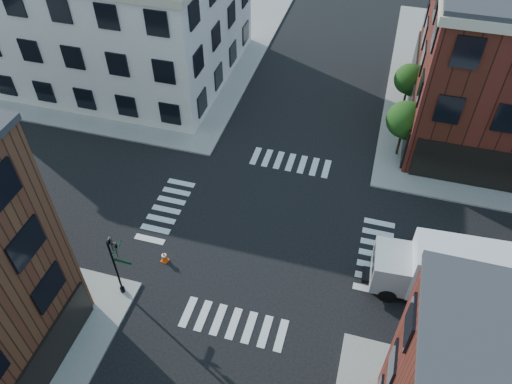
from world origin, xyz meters
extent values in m
plane|color=black|center=(0.00, 0.00, 0.00)|extent=(120.00, 120.00, 0.00)
cube|color=gray|center=(-21.00, 21.00, 0.07)|extent=(30.00, 30.00, 0.15)
cube|color=silver|center=(-19.00, 16.00, 5.50)|extent=(22.00, 16.00, 11.00)
cylinder|color=black|center=(7.50, 10.00, 0.89)|extent=(0.18, 0.18, 1.47)
cylinder|color=black|center=(7.50, 10.00, 1.62)|extent=(0.12, 0.12, 1.47)
sphere|color=#17350E|center=(7.50, 10.00, 3.30)|extent=(2.69, 2.69, 2.69)
sphere|color=#17350E|center=(7.75, 9.90, 2.75)|extent=(1.85, 1.85, 1.85)
cylinder|color=black|center=(7.50, 16.00, 0.81)|extent=(0.18, 0.18, 1.33)
cylinder|color=black|center=(7.50, 16.00, 1.48)|extent=(0.12, 0.12, 1.33)
sphere|color=#17350E|center=(7.50, 16.00, 3.00)|extent=(2.43, 2.43, 2.43)
sphere|color=#17350E|center=(7.75, 15.90, 2.51)|extent=(1.67, 1.67, 1.67)
cylinder|color=black|center=(-6.80, -6.80, 2.30)|extent=(0.12, 0.12, 4.60)
cylinder|color=black|center=(-6.80, -6.80, 0.30)|extent=(0.28, 0.28, 0.30)
cube|color=#053819|center=(-6.25, -6.80, 3.15)|extent=(1.10, 0.03, 0.22)
cube|color=#053819|center=(-6.80, -6.25, 3.40)|extent=(0.03, 1.10, 0.22)
imported|color=black|center=(-6.45, -6.70, 3.90)|extent=(0.22, 0.18, 1.10)
imported|color=black|center=(-6.90, -6.45, 3.90)|extent=(0.18, 0.22, 1.10)
cube|color=silver|center=(11.88, -1.80, 2.22)|extent=(6.27, 3.01, 3.27)
cube|color=maroon|center=(11.96, -3.13, 2.22)|extent=(2.32, 0.18, 0.74)
cube|color=maroon|center=(11.80, -0.46, 2.22)|extent=(2.32, 0.18, 0.74)
cube|color=#B0B0B3|center=(7.87, -2.04, 1.64)|extent=(2.26, 2.66, 2.11)
cube|color=black|center=(6.87, -2.10, 2.01)|extent=(0.23, 2.01, 0.95)
cube|color=black|center=(10.61, -1.87, 0.53)|extent=(8.50, 1.56, 0.26)
cylinder|color=black|center=(7.94, -3.14, 0.53)|extent=(1.08, 0.43, 1.06)
cylinder|color=black|center=(7.80, -0.93, 0.53)|extent=(1.08, 0.43, 1.06)
cylinder|color=black|center=(11.73, -2.92, 0.53)|extent=(1.08, 0.43, 1.06)
cylinder|color=black|center=(11.60, -0.70, 0.53)|extent=(1.08, 0.43, 1.06)
cylinder|color=black|center=(14.26, -2.76, 0.53)|extent=(1.08, 0.43, 1.06)
cylinder|color=black|center=(14.13, -0.55, 0.53)|extent=(1.08, 0.43, 1.06)
cube|color=#F64B0A|center=(-5.39, -4.01, 0.02)|extent=(0.51, 0.51, 0.04)
cone|color=#F64B0A|center=(-5.39, -4.01, 0.39)|extent=(0.49, 0.49, 0.79)
cylinder|color=white|center=(-5.39, -4.01, 0.50)|extent=(0.30, 0.30, 0.09)
camera|label=1|loc=(5.11, -20.54, 24.60)|focal=35.00mm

